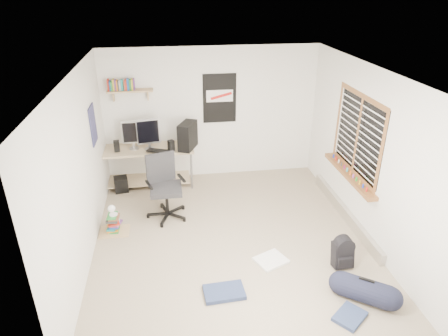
{
  "coord_description": "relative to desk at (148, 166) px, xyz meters",
  "views": [
    {
      "loc": [
        -0.82,
        -4.93,
        3.56
      ],
      "look_at": [
        -0.05,
        0.34,
        1.03
      ],
      "focal_mm": 32.0,
      "sensor_mm": 36.0,
      "label": 1
    }
  ],
  "objects": [
    {
      "name": "floor",
      "position": [
        1.25,
        -2.0,
        -0.37
      ],
      "size": [
        4.0,
        4.5,
        0.01
      ],
      "primitive_type": "cube",
      "color": "gray",
      "rests_on": "ground"
    },
    {
      "name": "ceiling",
      "position": [
        1.25,
        -2.0,
        2.14
      ],
      "size": [
        4.0,
        4.5,
        0.01
      ],
      "primitive_type": "cube",
      "color": "white",
      "rests_on": "ground"
    },
    {
      "name": "back_wall",
      "position": [
        1.25,
        0.25,
        0.89
      ],
      "size": [
        4.0,
        0.01,
        2.5
      ],
      "primitive_type": "cube",
      "color": "silver",
      "rests_on": "ground"
    },
    {
      "name": "left_wall",
      "position": [
        -0.75,
        -2.0,
        0.89
      ],
      "size": [
        0.01,
        4.5,
        2.5
      ],
      "primitive_type": "cube",
      "color": "silver",
      "rests_on": "ground"
    },
    {
      "name": "right_wall",
      "position": [
        3.26,
        -2.0,
        0.89
      ],
      "size": [
        0.01,
        4.5,
        2.5
      ],
      "primitive_type": "cube",
      "color": "silver",
      "rests_on": "ground"
    },
    {
      "name": "desk",
      "position": [
        0.0,
        0.0,
        0.0
      ],
      "size": [
        1.84,
        1.11,
        0.78
      ],
      "primitive_type": "cube",
      "rotation": [
        0.0,
        0.0,
        0.22
      ],
      "color": "#BFB784",
      "rests_on": "floor"
    },
    {
      "name": "monitor_left",
      "position": [
        -0.21,
        -0.06,
        0.62
      ],
      "size": [
        0.37,
        0.1,
        0.41
      ],
      "primitive_type": "cube",
      "rotation": [
        0.0,
        0.0,
        0.01
      ],
      "color": "#99989D",
      "rests_on": "desk"
    },
    {
      "name": "monitor_right",
      "position": [
        0.07,
        -0.13,
        0.65
      ],
      "size": [
        0.43,
        0.17,
        0.46
      ],
      "primitive_type": "cube",
      "rotation": [
        0.0,
        0.0,
        0.18
      ],
      "color": "#B1B1B6",
      "rests_on": "desk"
    },
    {
      "name": "pc_tower",
      "position": [
        0.76,
        -0.24,
        0.66
      ],
      "size": [
        0.39,
        0.51,
        0.48
      ],
      "primitive_type": "cube",
      "rotation": [
        0.0,
        0.0,
        -0.43
      ],
      "color": "black",
      "rests_on": "desk"
    },
    {
      "name": "keyboard",
      "position": [
        0.24,
        -0.32,
        0.43
      ],
      "size": [
        0.46,
        0.31,
        0.02
      ],
      "primitive_type": "cube",
      "rotation": [
        0.0,
        0.0,
        -0.4
      ],
      "color": "black",
      "rests_on": "desk"
    },
    {
      "name": "speaker_left",
      "position": [
        -0.5,
        -0.19,
        0.52
      ],
      "size": [
        0.11,
        0.11,
        0.2
      ],
      "primitive_type": "cube",
      "rotation": [
        0.0,
        0.0,
        0.1
      ],
      "color": "black",
      "rests_on": "desk"
    },
    {
      "name": "speaker_right",
      "position": [
        0.46,
        -0.32,
        0.52
      ],
      "size": [
        0.13,
        0.13,
        0.2
      ],
      "primitive_type": "cube",
      "rotation": [
        0.0,
        0.0,
        0.42
      ],
      "color": "black",
      "rests_on": "desk"
    },
    {
      "name": "office_chair",
      "position": [
        0.33,
        -1.23,
        0.12
      ],
      "size": [
        0.87,
        0.87,
        1.06
      ],
      "primitive_type": "cube",
      "rotation": [
        0.0,
        0.0,
        0.31
      ],
      "color": "#262629",
      "rests_on": "floor"
    },
    {
      "name": "wall_shelf",
      "position": [
        -0.2,
        0.14,
        1.42
      ],
      "size": [
        0.8,
        0.22,
        0.24
      ],
      "primitive_type": "cube",
      "color": "tan",
      "rests_on": "back_wall"
    },
    {
      "name": "poster_back_wall",
      "position": [
        1.4,
        0.23,
        1.19
      ],
      "size": [
        0.62,
        0.03,
        0.92
      ],
      "primitive_type": "cube",
      "color": "black",
      "rests_on": "back_wall"
    },
    {
      "name": "poster_left_wall",
      "position": [
        -0.73,
        -0.8,
        1.14
      ],
      "size": [
        0.02,
        0.42,
        0.6
      ],
      "primitive_type": "cube",
      "color": "navy",
      "rests_on": "left_wall"
    },
    {
      "name": "window",
      "position": [
        3.2,
        -1.7,
        1.08
      ],
      "size": [
        0.1,
        1.5,
        1.26
      ],
      "primitive_type": "cube",
      "color": "brown",
      "rests_on": "right_wall"
    },
    {
      "name": "baseboard_heater",
      "position": [
        3.21,
        -1.7,
        -0.28
      ],
      "size": [
        0.08,
        2.5,
        0.18
      ],
      "primitive_type": "cube",
      "color": "#B7B2A8",
      "rests_on": "floor"
    },
    {
      "name": "backpack",
      "position": [
        2.65,
        -2.86,
        -0.16
      ],
      "size": [
        0.27,
        0.22,
        0.36
      ],
      "primitive_type": "cube",
      "rotation": [
        0.0,
        0.0,
        0.03
      ],
      "color": "black",
      "rests_on": "floor"
    },
    {
      "name": "duffel_bag",
      "position": [
        2.66,
        -3.5,
        -0.22
      ],
      "size": [
        0.42,
        0.42,
        0.59
      ],
      "primitive_type": "cylinder",
      "rotation": [
        0.0,
        0.0,
        -0.63
      ],
      "color": "black",
      "rests_on": "floor"
    },
    {
      "name": "tshirt",
      "position": [
        1.73,
        -2.62,
        -0.34
      ],
      "size": [
        0.51,
        0.48,
        0.04
      ],
      "primitive_type": "cube",
      "rotation": [
        0.0,
        0.0,
        0.42
      ],
      "color": "silver",
      "rests_on": "floor"
    },
    {
      "name": "jeans_a",
      "position": [
        0.99,
        -3.16,
        -0.33
      ],
      "size": [
        0.52,
        0.35,
        0.05
      ],
      "primitive_type": "cube",
      "rotation": [
        0.0,
        0.0,
        0.05
      ],
      "color": "navy",
      "rests_on": "floor"
    },
    {
      "name": "jeans_b",
      "position": [
        2.37,
        -3.75,
        -0.34
      ],
      "size": [
        0.47,
        0.45,
        0.05
      ],
      "primitive_type": "cube",
      "rotation": [
        0.0,
        0.0,
        0.68
      ],
      "color": "navy",
      "rests_on": "floor"
    },
    {
      "name": "book_stack",
      "position": [
        -0.5,
        -1.57,
        -0.22
      ],
      "size": [
        0.48,
        0.45,
        0.26
      ],
      "primitive_type": "cube",
      "rotation": [
        0.0,
        0.0,
        -0.4
      ],
      "color": "brown",
      "rests_on": "floor"
    },
    {
      "name": "desk_lamp",
      "position": [
        -0.48,
        -1.59,
        0.02
      ],
      "size": [
        0.15,
        0.22,
        0.21
      ],
      "primitive_type": "cube",
      "rotation": [
        0.0,
        0.0,
        0.15
      ],
      "color": "silver",
      "rests_on": "book_stack"
    },
    {
      "name": "subwoofer",
      "position": [
        -0.5,
        -0.23,
        -0.22
      ],
      "size": [
        0.27,
        0.27,
        0.27
      ],
      "primitive_type": "cube",
      "rotation": [
        0.0,
        0.0,
        0.15
      ],
      "color": "black",
      "rests_on": "floor"
    }
  ]
}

